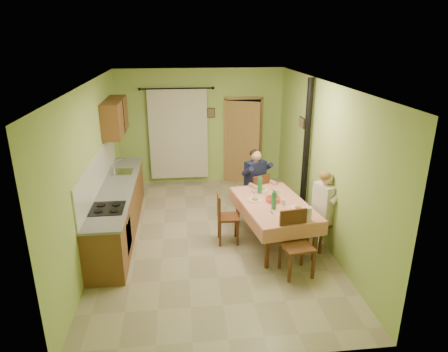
{
  "coord_description": "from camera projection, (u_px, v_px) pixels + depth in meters",
  "views": [
    {
      "loc": [
        -0.49,
        -6.58,
        3.56
      ],
      "look_at": [
        0.25,
        0.1,
        1.15
      ],
      "focal_mm": 32.0,
      "sensor_mm": 36.0,
      "label": 1
    }
  ],
  "objects": [
    {
      "name": "room_shell",
      "position": [
        210.0,
        142.0,
        6.8
      ],
      "size": [
        4.04,
        6.04,
        2.82
      ],
      "color": "#A8CA68",
      "rests_on": "ground"
    },
    {
      "name": "doorway",
      "position": [
        243.0,
        141.0,
        9.88
      ],
      "size": [
        0.96,
        0.36,
        2.15
      ],
      "color": "black",
      "rests_on": "ground"
    },
    {
      "name": "kitchen_run",
      "position": [
        118.0,
        208.0,
        7.44
      ],
      "size": [
        0.64,
        3.64,
        1.56
      ],
      "color": "brown",
      "rests_on": "ground"
    },
    {
      "name": "chair_right",
      "position": [
        324.0,
        232.0,
        6.97
      ],
      "size": [
        0.53,
        0.53,
        0.98
      ],
      "rotation": [
        0.0,
        0.0,
        1.89
      ],
      "color": "#562F17",
      "rests_on": "ground"
    },
    {
      "name": "tableware",
      "position": [
        278.0,
        201.0,
        6.88
      ],
      "size": [
        0.91,
        1.56,
        0.33
      ],
      "color": "white",
      "rests_on": "dining_table"
    },
    {
      "name": "upper_cabinets",
      "position": [
        115.0,
        117.0,
        8.15
      ],
      "size": [
        0.35,
        1.4,
        0.7
      ],
      "primitive_type": "cube",
      "color": "brown",
      "rests_on": "room_shell"
    },
    {
      "name": "chair_near",
      "position": [
        296.0,
        256.0,
        6.19
      ],
      "size": [
        0.51,
        0.51,
        1.01
      ],
      "rotation": [
        0.0,
        0.0,
        3.29
      ],
      "color": "#562F17",
      "rests_on": "ground"
    },
    {
      "name": "picture_back",
      "position": [
        211.0,
        113.0,
        9.63
      ],
      "size": [
        0.19,
        0.03,
        0.23
      ],
      "primitive_type": "cube",
      "color": "black",
      "rests_on": "room_shell"
    },
    {
      "name": "floor",
      "position": [
        211.0,
        236.0,
        7.41
      ],
      "size": [
        4.0,
        6.0,
        0.01
      ],
      "primitive_type": "cube",
      "color": "tan",
      "rests_on": "ground"
    },
    {
      "name": "chair_far",
      "position": [
        256.0,
        204.0,
        8.12
      ],
      "size": [
        0.52,
        0.52,
        0.95
      ],
      "rotation": [
        0.0,
        0.0,
        0.45
      ],
      "color": "#562F17",
      "rests_on": "ground"
    },
    {
      "name": "man_right",
      "position": [
        326.0,
        201.0,
        6.77
      ],
      "size": [
        0.57,
        0.64,
        1.39
      ],
      "rotation": [
        0.0,
        0.0,
        1.89
      ],
      "color": "silver",
      "rests_on": "chair_right"
    },
    {
      "name": "stove_flue",
      "position": [
        305.0,
        170.0,
        7.82
      ],
      "size": [
        0.24,
        0.24,
        2.8
      ],
      "color": "black",
      "rests_on": "ground"
    },
    {
      "name": "chair_left",
      "position": [
        227.0,
        227.0,
        7.15
      ],
      "size": [
        0.38,
        0.38,
        0.93
      ],
      "rotation": [
        0.0,
        0.0,
        -1.59
      ],
      "color": "#562F17",
      "rests_on": "ground"
    },
    {
      "name": "curtain",
      "position": [
        178.0,
        134.0,
        9.64
      ],
      "size": [
        1.7,
        0.07,
        2.22
      ],
      "color": "black",
      "rests_on": "ground"
    },
    {
      "name": "man_far",
      "position": [
        256.0,
        176.0,
        7.93
      ],
      "size": [
        0.65,
        0.61,
        1.39
      ],
      "rotation": [
        0.0,
        0.0,
        0.45
      ],
      "color": "#141938",
      "rests_on": "chair_far"
    },
    {
      "name": "dining_table",
      "position": [
        273.0,
        222.0,
        7.12
      ],
      "size": [
        1.38,
        2.0,
        0.76
      ],
      "rotation": [
        0.0,
        0.0,
        0.15
      ],
      "color": "#E9917A",
      "rests_on": "ground"
    },
    {
      "name": "picture_right",
      "position": [
        302.0,
        122.0,
        8.11
      ],
      "size": [
        0.03,
        0.31,
        0.21
      ],
      "primitive_type": "cube",
      "color": "brown",
      "rests_on": "room_shell"
    }
  ]
}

